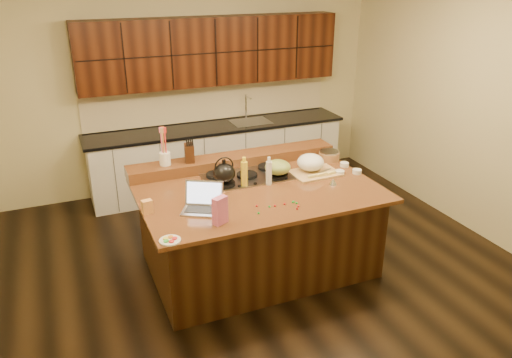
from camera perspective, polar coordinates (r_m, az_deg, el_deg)
name	(u,v)px	position (r m, az deg, el deg)	size (l,w,h in m)	color
room	(258,148)	(4.92, 0.22, 3.55)	(5.52, 5.02, 2.72)	black
island	(258,227)	(5.28, 0.21, -5.56)	(2.40, 1.60, 0.92)	black
back_ledge	(234,160)	(5.66, -2.54, 2.18)	(2.40, 0.30, 0.12)	black
cooktop	(247,176)	(5.32, -1.04, 0.33)	(0.92, 0.52, 0.05)	gray
back_counter	(216,122)	(7.12, -4.54, 6.55)	(3.70, 0.66, 2.40)	silver
kettle	(224,173)	(5.07, -3.66, 0.68)	(0.23, 0.23, 0.21)	black
green_bowl	(278,167)	(5.28, 2.50, 1.36)	(0.27, 0.27, 0.15)	olive
laptop	(203,202)	(4.64, -6.08, -2.68)	(0.45, 0.42, 0.25)	#B7B7BC
oil_bottle	(244,174)	(5.06, -1.36, 0.54)	(0.07, 0.07, 0.27)	gold
vinegar_bottle	(269,173)	(5.12, 1.48, 0.68)	(0.06, 0.06, 0.25)	silver
wooden_tray	(312,165)	(5.46, 6.37, 1.63)	(0.52, 0.41, 0.21)	tan
ramekin_a	(340,173)	(5.47, 9.55, 0.73)	(0.10, 0.10, 0.04)	white
ramekin_b	(357,171)	(5.54, 11.47, 0.85)	(0.10, 0.10, 0.04)	white
ramekin_c	(344,164)	(5.71, 10.07, 1.65)	(0.10, 0.10, 0.04)	white
strainer_bowl	(329,156)	(5.87, 8.33, 2.60)	(0.24, 0.24, 0.09)	#996B3F
kitchen_timer	(333,181)	(5.20, 8.81, -0.27)	(0.08, 0.08, 0.07)	silver
pink_bag	(220,210)	(4.34, -4.14, -3.60)	(0.13, 0.07, 0.25)	#C35C88
candy_plate	(170,240)	(4.18, -9.80, -6.93)	(0.18, 0.18, 0.01)	white
package_box	(147,207)	(4.64, -12.35, -3.11)	(0.09, 0.06, 0.13)	#EBA053
utensil_crock	(165,159)	(5.41, -10.37, 2.31)	(0.12, 0.12, 0.14)	white
knife_block	(189,153)	(5.46, -7.63, 2.97)	(0.10, 0.16, 0.19)	black
gumdrop_0	(297,209)	(4.64, 4.72, -3.39)	(0.02, 0.02, 0.02)	red
gumdrop_1	(259,213)	(4.54, 0.29, -3.91)	(0.02, 0.02, 0.02)	#198C26
gumdrop_2	(285,204)	(4.72, 3.28, -2.85)	(0.02, 0.02, 0.02)	red
gumdrop_3	(294,202)	(4.78, 4.33, -2.58)	(0.02, 0.02, 0.02)	#198C26
gumdrop_4	(298,206)	(4.69, 4.87, -3.09)	(0.02, 0.02, 0.02)	red
gumdrop_5	(269,207)	(4.66, 1.54, -3.18)	(0.02, 0.02, 0.02)	#198C26
gumdrop_6	(257,206)	(4.68, 0.08, -3.08)	(0.02, 0.02, 0.02)	red
gumdrop_7	(293,202)	(4.77, 4.22, -2.64)	(0.02, 0.02, 0.02)	#198C26
gumdrop_8	(275,206)	(4.68, 2.17, -3.07)	(0.02, 0.02, 0.02)	red
gumdrop_9	(297,203)	(4.75, 4.66, -2.76)	(0.02, 0.02, 0.02)	#198C26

